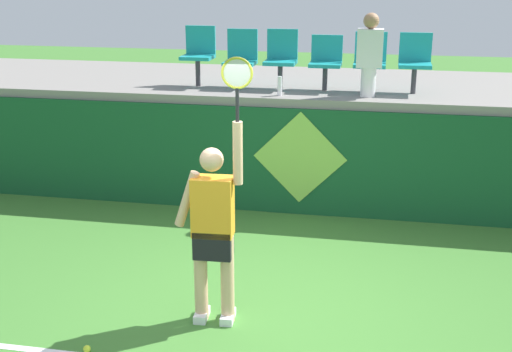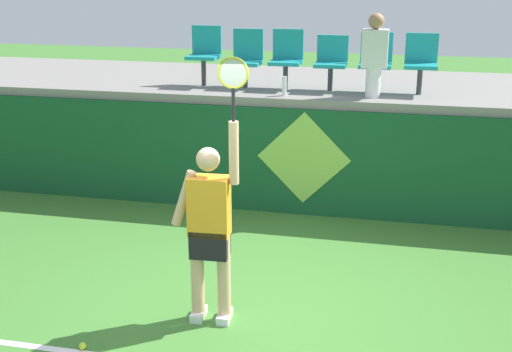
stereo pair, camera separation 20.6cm
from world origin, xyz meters
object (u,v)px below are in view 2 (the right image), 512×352
tennis_player (210,226)px  stadium_chair_5 (421,60)px  water_bottle (284,86)px  stadium_chair_3 (331,60)px  stadium_chair_0 (205,52)px  stadium_chair_2 (287,56)px  spectator_0 (375,54)px  tennis_ball (83,346)px  stadium_chair_1 (247,56)px  stadium_chair_4 (376,59)px

tennis_player → stadium_chair_5: size_ratio=3.16×
water_bottle → stadium_chair_3: size_ratio=0.35×
tennis_player → stadium_chair_0: tennis_player is taller
tennis_player → stadium_chair_2: size_ratio=3.10×
stadium_chair_2 → spectator_0: size_ratio=0.75×
stadium_chair_2 → tennis_player: bearing=-90.4°
tennis_ball → stadium_chair_3: (1.66, 4.62, 1.99)m
tennis_player → stadium_chair_0: bearing=107.1°
stadium_chair_0 → stadium_chair_1: stadium_chair_0 is taller
tennis_ball → stadium_chair_3: stadium_chair_3 is taller
stadium_chair_4 → stadium_chair_5: 0.61m
tennis_player → stadium_chair_2: bearing=89.6°
stadium_chair_3 → water_bottle: bearing=-135.2°
tennis_ball → stadium_chair_1: (0.43, 4.63, 2.00)m
tennis_player → stadium_chair_3: tennis_player is taller
spectator_0 → stadium_chair_2: bearing=162.1°
stadium_chair_0 → spectator_0: size_ratio=0.77×
water_bottle → spectator_0: spectator_0 is taller
stadium_chair_4 → stadium_chair_1: bearing=179.9°
tennis_ball → stadium_chair_1: size_ratio=0.08×
tennis_player → water_bottle: bearing=88.2°
tennis_player → spectator_0: size_ratio=2.32×
stadium_chair_3 → spectator_0: size_ratio=0.68×
stadium_chair_0 → spectator_0: spectator_0 is taller
stadium_chair_0 → stadium_chair_4: bearing=0.0°
tennis_ball → water_bottle: (1.09, 4.06, 1.70)m
tennis_ball → stadium_chair_0: stadium_chair_0 is taller
stadium_chair_3 → stadium_chair_4: stadium_chair_4 is taller
stadium_chair_2 → stadium_chair_4: stadium_chair_2 is taller
stadium_chair_3 → stadium_chair_5: size_ratio=0.93×
stadium_chair_4 → tennis_ball: bearing=-116.1°
water_bottle → stadium_chair_5: size_ratio=0.32×
tennis_player → water_bottle: size_ratio=9.77×
stadium_chair_1 → stadium_chair_2: bearing=-0.2°
tennis_ball → stadium_chair_2: bearing=77.6°
tennis_player → stadium_chair_1: (-0.56, 3.85, 1.05)m
tennis_player → stadium_chair_3: (0.67, 3.85, 1.04)m
tennis_player → tennis_ball: tennis_player is taller
stadium_chair_3 → tennis_ball: bearing=-109.7°
stadium_chair_3 → stadium_chair_5: bearing=0.2°
tennis_player → stadium_chair_2: (0.03, 3.85, 1.07)m
stadium_chair_3 → spectator_0: (0.61, -0.40, 0.16)m
stadium_chair_3 → spectator_0: 0.74m
stadium_chair_0 → stadium_chair_2: (1.21, 0.00, -0.03)m
tennis_player → stadium_chair_2: 4.00m
stadium_chair_4 → stadium_chair_5: (0.61, -0.00, 0.01)m
stadium_chair_3 → stadium_chair_4: 0.61m
stadium_chair_2 → stadium_chair_5: 1.86m
stadium_chair_4 → spectator_0: (0.00, -0.40, 0.13)m
water_bottle → stadium_chair_3: bearing=44.8°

